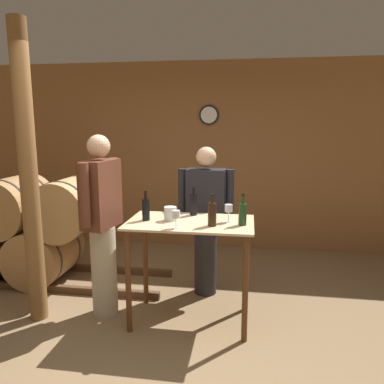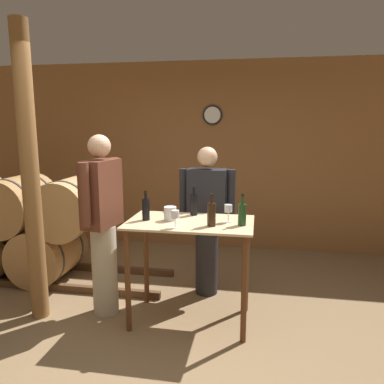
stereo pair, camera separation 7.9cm
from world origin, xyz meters
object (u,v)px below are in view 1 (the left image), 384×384
(wine_bottle_far_left, at_px, (146,209))
(person_host, at_px, (102,222))
(wine_bottle_left, at_px, (193,204))
(wine_glass_near_left, at_px, (176,215))
(ice_bucket, at_px, (170,214))
(wine_glass_near_center, at_px, (229,209))
(wooden_post, at_px, (29,177))
(person_visitor_with_scarf, at_px, (206,218))
(wine_bottle_center, at_px, (212,214))
(wine_bottle_right, at_px, (243,213))

(wine_bottle_far_left, xyz_separation_m, person_host, (-0.43, 0.03, -0.15))
(wine_bottle_far_left, xyz_separation_m, wine_bottle_left, (0.40, 0.26, 0.00))
(wine_glass_near_left, bearing_deg, ice_bucket, 112.46)
(wine_glass_near_center, height_order, person_host, person_host)
(wine_glass_near_left, relative_size, ice_bucket, 1.20)
(wooden_post, bearing_deg, wine_bottle_left, 15.97)
(wine_glass_near_left, distance_m, person_visitor_with_scarf, 0.89)
(wine_bottle_far_left, distance_m, wine_bottle_left, 0.47)
(wine_bottle_center, relative_size, wine_bottle_right, 1.01)
(wine_bottle_far_left, xyz_separation_m, wine_glass_near_left, (0.32, -0.21, 0.01))
(person_host, distance_m, person_visitor_with_scarf, 1.09)
(wine_bottle_center, xyz_separation_m, ice_bucket, (-0.39, 0.12, -0.04))
(wine_glass_near_left, bearing_deg, wine_glass_near_center, 32.24)
(wine_bottle_left, xyz_separation_m, person_host, (-0.83, -0.23, -0.16))
(wine_bottle_right, distance_m, person_visitor_with_scarf, 0.80)
(wine_bottle_left, height_order, person_visitor_with_scarf, person_visitor_with_scarf)
(wine_glass_near_left, relative_size, person_host, 0.09)
(wine_glass_near_center, height_order, ice_bucket, wine_glass_near_center)
(wine_bottle_far_left, bearing_deg, wine_glass_near_left, -33.96)
(wine_bottle_center, xyz_separation_m, person_visitor_with_scarf, (-0.14, 0.73, -0.23))
(wine_glass_near_center, bearing_deg, person_visitor_with_scarf, 114.88)
(wooden_post, distance_m, ice_bucket, 1.30)
(person_visitor_with_scarf, bearing_deg, wine_bottle_left, -101.71)
(wine_bottle_center, height_order, ice_bucket, wine_bottle_center)
(wooden_post, height_order, wine_glass_near_left, wooden_post)
(wine_bottle_right, distance_m, ice_bucket, 0.65)
(wine_bottle_left, distance_m, wine_bottle_right, 0.55)
(wine_glass_near_left, height_order, wine_glass_near_center, wine_glass_near_center)
(wine_bottle_left, xyz_separation_m, wine_glass_near_center, (0.35, -0.21, 0.01))
(wooden_post, distance_m, person_host, 0.76)
(wine_bottle_right, relative_size, person_host, 0.16)
(ice_bucket, bearing_deg, wooden_post, -172.16)
(wine_bottle_center, relative_size, wine_glass_near_left, 1.85)
(wooden_post, height_order, ice_bucket, wooden_post)
(wine_glass_near_left, distance_m, person_host, 0.81)
(wine_bottle_center, xyz_separation_m, person_host, (-1.05, 0.12, -0.15))
(wooden_post, height_order, wine_bottle_left, wooden_post)
(wine_bottle_center, bearing_deg, wine_bottle_right, 14.39)
(person_host, bearing_deg, wine_bottle_left, 15.78)
(ice_bucket, xyz_separation_m, person_host, (-0.65, 0.00, -0.11))
(person_host, xyz_separation_m, person_visitor_with_scarf, (0.91, 0.61, -0.08))
(wine_glass_near_center, distance_m, person_visitor_with_scarf, 0.68)
(wooden_post, bearing_deg, person_host, 16.25)
(person_visitor_with_scarf, bearing_deg, wine_bottle_center, -79.30)
(wine_bottle_right, height_order, person_visitor_with_scarf, person_visitor_with_scarf)
(wooden_post, height_order, wine_glass_near_center, wooden_post)
(person_host, bearing_deg, wine_bottle_right, -2.57)
(wine_glass_near_left, xyz_separation_m, wine_glass_near_center, (0.42, 0.27, 0.01))
(wine_bottle_center, distance_m, person_host, 1.06)
(wine_bottle_right, height_order, wine_glass_near_left, wine_bottle_right)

